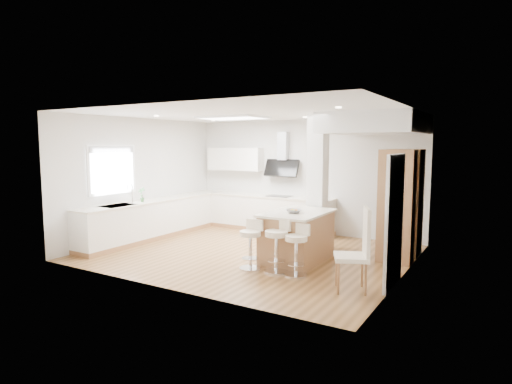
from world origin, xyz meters
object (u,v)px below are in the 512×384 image
Objects in this scene: bar_stool_c at (297,247)px; dining_chair at (359,247)px; bar_stool_b at (277,242)px; peninsula at (297,236)px; bar_stool_a at (251,242)px.

bar_stool_c is 1.16m from dining_chair.
peninsula is at bearing 103.97° from bar_stool_b.
bar_stool_a is 0.86m from bar_stool_c.
dining_chair is (1.50, -0.22, 0.16)m from bar_stool_b.
bar_stool_b is at bearing -169.11° from bar_stool_c.
dining_chair is at bearing 0.51° from bar_stool_c.
bar_stool_c is at bearing 11.97° from bar_stool_b.
dining_chair is at bearing -2.38° from bar_stool_a.
dining_chair reaches higher than peninsula.
bar_stool_a is at bearing -158.41° from bar_stool_b.
peninsula is 0.93m from bar_stool_c.
peninsula is 1.77× the size of bar_stool_a.
bar_stool_a is 0.69× the size of dining_chair.
peninsula is at bearing 126.45° from bar_stool_c.
bar_stool_b is at bearing 147.16° from dining_chair.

